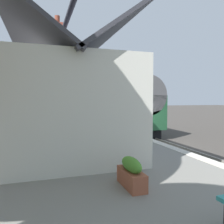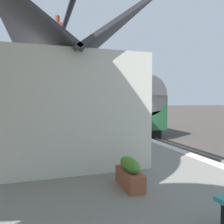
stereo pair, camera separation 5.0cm
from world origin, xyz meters
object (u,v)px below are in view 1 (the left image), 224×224
Objects in this scene: station_building at (63,104)px; planter_under_sign at (49,115)px; lamp_post_platform at (80,90)px; planter_bench_left at (42,121)px; planter_edge_near at (131,173)px; bench_mid_platform at (75,116)px; train at (123,106)px.

planter_under_sign is at bearing -0.15° from station_building.
planter_under_sign is (13.53, -0.04, -1.33)m from station_building.
station_building is at bearing 167.09° from lamp_post_platform.
planter_bench_left reaches higher than planter_edge_near.
planter_bench_left is 0.99× the size of planter_edge_near.
bench_mid_platform is at bearing -160.82° from planter_under_sign.
station_building is 12.46m from lamp_post_platform.
train is at bearing -20.19° from planter_edge_near.
train reaches higher than planter_edge_near.
station_building is 8.78m from bench_mid_platform.
bench_mid_platform is 4.32m from lamp_post_platform.
lamp_post_platform is (5.92, -3.49, 2.26)m from planter_bench_left.
train is at bearing -68.56° from planter_bench_left.
train is 2.47× the size of lamp_post_platform.
train is at bearing -33.62° from station_building.
planter_under_sign is 0.22× the size of lamp_post_platform.
planter_bench_left is at bearing 149.48° from lamp_post_platform.
planter_under_sign is 0.99× the size of planter_edge_near.
train is 7.57m from planter_under_sign.
station_building is 9.29× the size of planter_under_sign.
station_building reaches higher than bench_mid_platform.
train is 1.19× the size of station_building.
planter_bench_left is at bearing 8.22° from planter_edge_near.
station_building reaches higher than planter_bench_left.
station_building is (-8.74, 5.81, 0.33)m from train.
planter_edge_near is at bearing 176.04° from bench_mid_platform.
lamp_post_platform reaches higher than bench_mid_platform.
lamp_post_platform reaches higher than planter_under_sign.
bench_mid_platform reaches higher than planter_edge_near.
station_building is at bearing 179.85° from planter_under_sign.
planter_under_sign is at bearing 2.57° from planter_edge_near.
bench_mid_platform reaches higher than planter_under_sign.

